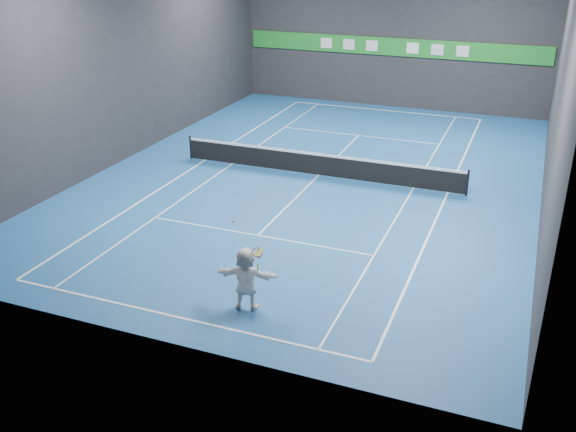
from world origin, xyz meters
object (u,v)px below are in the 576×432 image
at_px(tennis_racket, 258,254).
at_px(tennis_net, 319,164).
at_px(tennis_ball, 233,222).
at_px(player, 246,279).

bearing_deg(tennis_racket, tennis_net, 100.33).
bearing_deg(tennis_ball, tennis_racket, -5.50).
relative_size(tennis_net, tennis_racket, 18.68).
bearing_deg(tennis_net, tennis_ball, -83.40).
xyz_separation_m(player, tennis_net, (-1.61, 10.76, -0.38)).
relative_size(player, tennis_net, 0.15).
height_order(player, tennis_net, player).
xyz_separation_m(tennis_net, tennis_racket, (1.95, -10.71, 1.17)).
distance_m(player, tennis_racket, 0.86).
distance_m(player, tennis_ball, 1.64).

